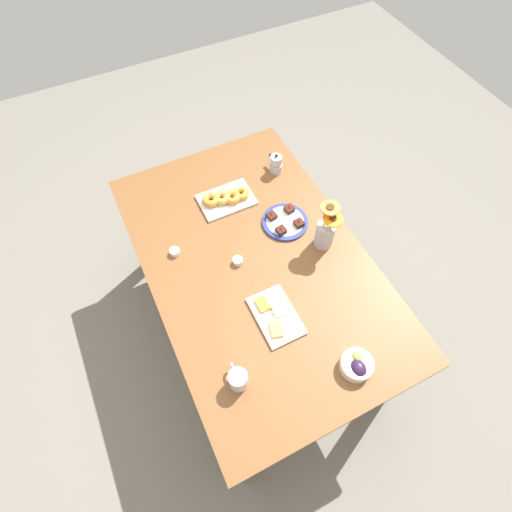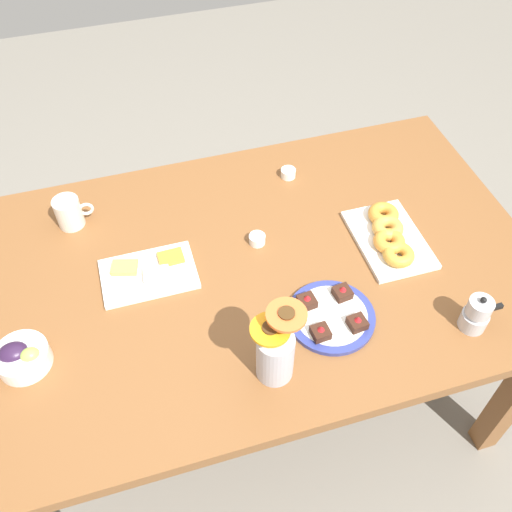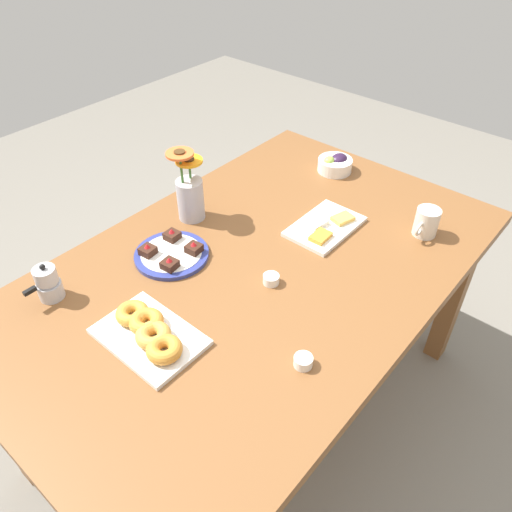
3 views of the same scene
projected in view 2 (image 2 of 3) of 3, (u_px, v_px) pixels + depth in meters
ground_plane at (256, 389)px, 2.17m from camera, size 6.00×6.00×0.00m
dining_table at (256, 284)px, 1.68m from camera, size 1.60×1.00×0.74m
coffee_mug at (69, 212)px, 1.68m from camera, size 0.11×0.08×0.09m
grape_bowl at (22, 357)px, 1.38m from camera, size 0.13×0.13×0.07m
cheese_platter at (149, 273)px, 1.58m from camera, size 0.26×0.17×0.03m
croissant_platter at (389, 236)px, 1.65m from camera, size 0.19×0.28×0.05m
jam_cup_honey at (257, 239)px, 1.66m from camera, size 0.05×0.05×0.03m
jam_cup_berry at (288, 173)px, 1.84m from camera, size 0.05×0.05×0.03m
dessert_plate at (331, 316)px, 1.49m from camera, size 0.23×0.23×0.05m
flower_vase at (275, 352)px, 1.32m from camera, size 0.13×0.10×0.26m
moka_pot at (476, 314)px, 1.44m from camera, size 0.11×0.07×0.12m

